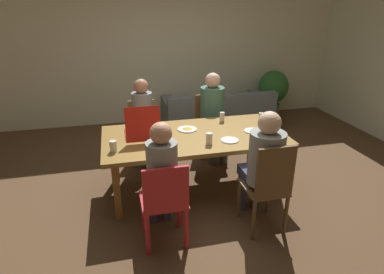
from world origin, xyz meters
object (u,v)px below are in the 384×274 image
(pizza_box_0, at_px, (142,131))
(drinking_glass_2, at_px, (113,146))
(couch, at_px, (217,115))
(plate_3, at_px, (157,147))
(dining_table, at_px, (194,140))
(plate_1, at_px, (253,131))
(person_0, at_px, (143,117))
(plate_0, at_px, (230,140))
(person_3, at_px, (161,173))
(plate_2, at_px, (187,129))
(drinking_glass_1, at_px, (222,117))
(chair_1, at_px, (268,185))
(chair_0, at_px, (143,128))
(drinking_glass_0, at_px, (209,139))
(person_2, at_px, (213,110))
(person_1, at_px, (263,160))
(chair_3, at_px, (165,203))
(chair_2, at_px, (210,122))
(drinking_glass_3, at_px, (261,117))
(potted_plant, at_px, (273,90))

(pizza_box_0, bearing_deg, drinking_glass_2, -132.30)
(couch, bearing_deg, plate_3, -121.94)
(dining_table, bearing_deg, plate_1, -5.18)
(person_0, relative_size, drinking_glass_2, 10.24)
(plate_0, bearing_deg, person_3, -148.26)
(plate_2, distance_m, drinking_glass_1, 0.54)
(chair_1, bearing_deg, chair_0, 116.93)
(plate_1, height_order, couch, plate_1)
(plate_0, distance_m, plate_1, 0.42)
(chair_1, distance_m, drinking_glass_0, 0.82)
(person_2, bearing_deg, drinking_glass_1, -93.77)
(person_1, height_order, chair_3, person_1)
(person_0, distance_m, person_3, 1.67)
(chair_2, height_order, pizza_box_0, pizza_box_0)
(plate_0, height_order, plate_2, plate_2)
(chair_1, distance_m, plate_1, 0.96)
(person_3, relative_size, couch, 0.63)
(plate_2, distance_m, drinking_glass_3, 1.03)
(couch, bearing_deg, drinking_glass_3, -88.35)
(plate_2, xyz_separation_m, potted_plant, (2.23, 2.14, -0.16))
(plate_3, distance_m, couch, 2.69)
(chair_0, xyz_separation_m, chair_2, (1.01, -0.02, 0.02))
(dining_table, xyz_separation_m, chair_1, (0.50, -0.97, -0.13))
(chair_1, relative_size, plate_0, 4.88)
(person_1, bearing_deg, drinking_glass_0, 128.37)
(chair_2, height_order, person_2, person_2)
(plate_2, xyz_separation_m, couch, (0.97, 1.81, -0.48))
(chair_2, distance_m, potted_plant, 2.15)
(plate_0, bearing_deg, plate_3, 179.83)
(plate_2, bearing_deg, drinking_glass_2, -153.99)
(potted_plant, bearing_deg, person_1, -118.33)
(person_2, height_order, plate_1, person_2)
(plate_1, distance_m, plate_2, 0.79)
(plate_0, bearing_deg, plate_1, 29.33)
(chair_1, xyz_separation_m, drinking_glass_2, (-1.43, 0.72, 0.25))
(plate_2, bearing_deg, couch, 61.67)
(drinking_glass_0, relative_size, potted_plant, 0.14)
(dining_table, distance_m, drinking_glass_1, 0.60)
(person_3, relative_size, plate_2, 5.15)
(drinking_glass_2, bearing_deg, drinking_glass_3, 15.88)
(chair_3, relative_size, plate_2, 3.72)
(person_1, relative_size, chair_2, 1.38)
(dining_table, relative_size, drinking_glass_3, 20.84)
(person_2, bearing_deg, person_3, -121.38)
(plate_3, relative_size, drinking_glass_3, 2.43)
(chair_3, relative_size, drinking_glass_0, 6.81)
(chair_0, height_order, chair_1, chair_1)
(drinking_glass_3, bearing_deg, plate_0, -138.77)
(pizza_box_0, height_order, drinking_glass_0, pizza_box_0)
(chair_3, distance_m, plate_0, 1.12)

